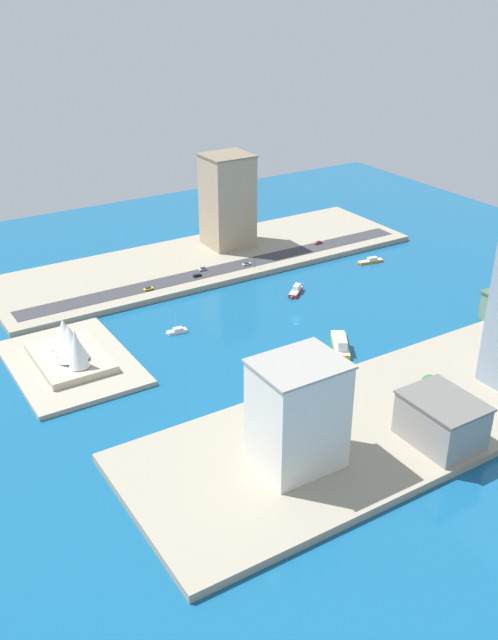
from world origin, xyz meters
name	(u,v)px	position (x,y,z in m)	size (l,w,h in m)	color
ground_plane	(296,319)	(0.00, 0.00, 0.00)	(440.00, 440.00, 0.00)	#145684
quay_west	(429,402)	(-86.57, 0.00, 1.48)	(70.00, 240.00, 2.95)	#9E937F
quay_east	(208,259)	(86.57, 0.00, 1.48)	(70.00, 240.00, 2.95)	#9E937F
peninsula_point	(71,363)	(14.21, 104.68, 1.00)	(66.97, 47.32, 2.00)	#A89E89
road_strip	(226,268)	(66.03, 0.00, 3.03)	(12.61, 228.00, 0.15)	#38383D
water_taxi_orange	(371,261)	(36.25, -76.93, 1.10)	(5.89, 15.85, 3.16)	orange
sailboat_small_white	(177,331)	(17.18, 54.11, 1.03)	(4.08, 10.29, 10.47)	white
ferry_yellow_fast	(341,344)	(-33.55, 0.22, 2.41)	(23.39, 17.51, 6.84)	yellow
tugboat_red	(296,291)	(23.94, -16.67, 1.51)	(11.16, 12.96, 4.21)	red
carpark_squat_concrete	(441,420)	(-107.00, 16.00, 11.24)	(26.63, 20.96, 16.52)	gray
hotel_broad_white	(298,414)	(-90.79, 64.47, 21.75)	(22.58, 27.75, 37.53)	silver
apartment_midrise_tan	(228,200)	(97.76, -20.01, 29.42)	(24.39, 26.44, 52.87)	tan
van_white	(247,264)	(63.66, -11.77, 3.84)	(2.18, 4.67, 1.48)	black
sedan_silver	(203,269)	(69.55, 12.22, 3.92)	(2.13, 4.40, 1.69)	black
suv_black	(197,275)	(63.67, 18.82, 3.90)	(1.84, 4.55, 1.64)	black
pickup_red	(318,243)	(69.58, -65.02, 3.89)	(1.88, 4.91, 1.61)	black
taxi_yellow_cab	(148,288)	(61.37, 47.87, 3.92)	(1.93, 4.91, 1.68)	black
traffic_light_waterfront	(255,260)	(58.69, -13.81, 7.29)	(0.36, 0.36, 6.50)	black
opera_landmark	(69,346)	(13.94, 104.68, 9.26)	(38.92, 27.37, 19.52)	#BCAD93
park_tree_cluster	(433,389)	(-88.01, 0.64, 8.60)	(17.29, 12.16, 8.60)	brown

